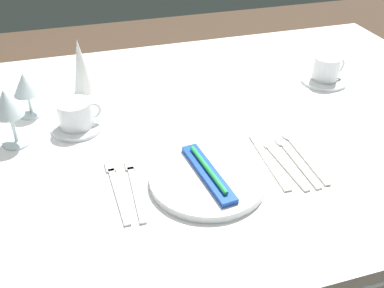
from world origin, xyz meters
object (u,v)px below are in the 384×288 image
at_px(coffee_cup_right, 327,68).
at_px(napkin_folded, 81,66).
at_px(coffee_cup_left, 76,114).
at_px(wine_glass_centre, 25,87).
at_px(fork_inner, 116,187).
at_px(dinner_knife, 270,163).
at_px(spoon_tea, 299,150).
at_px(dinner_plate, 208,179).
at_px(spoon_dessert, 292,155).
at_px(fork_outer, 135,186).
at_px(wine_glass_right, 7,106).
at_px(toothbrush_package, 208,173).
at_px(spoon_soup, 278,157).

distance_m(coffee_cup_right, napkin_folded, 0.73).
relative_size(coffee_cup_left, wine_glass_centre, 0.91).
xyz_separation_m(fork_inner, dinner_knife, (0.35, -0.01, 0.00)).
height_order(spoon_tea, wine_glass_centre, wine_glass_centre).
distance_m(dinner_plate, dinner_knife, 0.16).
distance_m(dinner_plate, coffee_cup_left, 0.39).
xyz_separation_m(dinner_knife, spoon_tea, (0.09, 0.03, 0.00)).
bearing_deg(dinner_knife, dinner_plate, -172.32).
bearing_deg(spoon_dessert, napkin_folded, 133.47).
xyz_separation_m(dinner_knife, coffee_cup_left, (-0.41, 0.28, 0.04)).
relative_size(fork_outer, wine_glass_centre, 1.75).
bearing_deg(wine_glass_right, toothbrush_package, -34.33).
relative_size(fork_inner, napkin_folded, 1.31).
xyz_separation_m(wine_glass_right, napkin_folded, (0.18, 0.22, -0.02)).
bearing_deg(dinner_plate, coffee_cup_right, 35.39).
bearing_deg(coffee_cup_right, fork_outer, -153.65).
bearing_deg(spoon_soup, fork_inner, -179.80).
bearing_deg(wine_glass_right, wine_glass_centre, 76.02).
bearing_deg(spoon_soup, coffee_cup_left, 148.99).
relative_size(dinner_plate, spoon_dessert, 1.25).
xyz_separation_m(spoon_dessert, spoon_tea, (0.03, 0.01, 0.00)).
relative_size(fork_inner, wine_glass_centre, 1.78).
distance_m(fork_outer, wine_glass_centre, 0.44).
bearing_deg(fork_inner, toothbrush_package, -10.15).
relative_size(fork_outer, spoon_tea, 0.98).
height_order(toothbrush_package, wine_glass_right, wine_glass_right).
height_order(fork_inner, napkin_folded, napkin_folded).
height_order(dinner_plate, dinner_knife, dinner_plate).
xyz_separation_m(fork_outer, fork_inner, (-0.04, 0.01, 0.00)).
relative_size(fork_outer, fork_inner, 0.99).
xyz_separation_m(spoon_dessert, napkin_folded, (-0.44, 0.47, 0.08)).
relative_size(toothbrush_package, dinner_knife, 0.99).
xyz_separation_m(dinner_knife, wine_glass_centre, (-0.53, 0.39, 0.08)).
xyz_separation_m(toothbrush_package, fork_outer, (-0.16, 0.03, -0.02)).
height_order(dinner_knife, spoon_soup, spoon_soup).
relative_size(spoon_dessert, wine_glass_right, 1.38).
relative_size(fork_inner, spoon_dessert, 1.06).
xyz_separation_m(fork_outer, napkin_folded, (-0.06, 0.47, 0.08)).
height_order(coffee_cup_left, napkin_folded, napkin_folded).
xyz_separation_m(toothbrush_package, spoon_tea, (0.25, 0.05, -0.02)).
distance_m(spoon_soup, spoon_dessert, 0.04).
bearing_deg(wine_glass_right, fork_outer, -44.78).
bearing_deg(wine_glass_centre, dinner_plate, -47.87).
distance_m(spoon_soup, coffee_cup_right, 0.45).
relative_size(toothbrush_package, wine_glass_centre, 1.76).
height_order(coffee_cup_right, wine_glass_centre, wine_glass_centre).
height_order(spoon_dessert, coffee_cup_right, coffee_cup_right).
relative_size(dinner_knife, napkin_folded, 1.32).
relative_size(dinner_plate, fork_inner, 1.18).
xyz_separation_m(toothbrush_package, wine_glass_right, (-0.40, 0.28, 0.08)).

